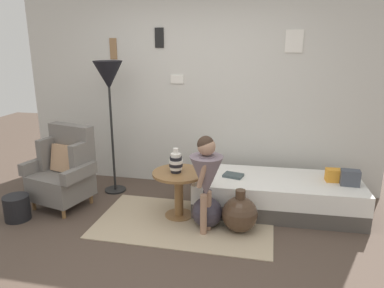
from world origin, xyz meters
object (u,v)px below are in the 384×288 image
at_px(vase_striped, 176,162).
at_px(floor_lamp, 109,81).
at_px(armchair, 64,170).
at_px(person_child, 206,173).
at_px(side_table, 179,185).
at_px(book_on_daybed, 233,175).
at_px(demijohn_near, 207,212).
at_px(magazine_basket, 17,208).
at_px(daybed, 276,195).
at_px(demijohn_far, 240,214).

bearing_deg(vase_striped, floor_lamp, 151.23).
xyz_separation_m(armchair, person_child, (1.78, -0.31, 0.22)).
height_order(side_table, book_on_daybed, side_table).
distance_m(side_table, floor_lamp, 1.57).
distance_m(armchair, book_on_daybed, 2.02).
xyz_separation_m(floor_lamp, demijohn_near, (1.37, -0.70, -1.29)).
bearing_deg(floor_lamp, magazine_basket, -126.39).
distance_m(armchair, vase_striped, 1.41).
relative_size(armchair, floor_lamp, 0.57).
xyz_separation_m(armchair, book_on_daybed, (2.00, 0.33, -0.02)).
xyz_separation_m(vase_striped, demijohn_near, (0.38, -0.15, -0.48)).
relative_size(book_on_daybed, magazine_basket, 0.79).
relative_size(person_child, magazine_basket, 3.73).
height_order(floor_lamp, person_child, floor_lamp).
bearing_deg(person_child, armchair, 170.12).
xyz_separation_m(armchair, daybed, (2.50, 0.37, -0.24)).
bearing_deg(demijohn_near, book_on_daybed, 66.57).
relative_size(daybed, side_table, 3.29).
distance_m(side_table, vase_striped, 0.27).
bearing_deg(armchair, vase_striped, -1.20).
xyz_separation_m(person_child, book_on_daybed, (0.21, 0.64, -0.24)).
distance_m(side_table, demijohn_near, 0.45).
xyz_separation_m(person_child, magazine_basket, (-2.11, -0.17, -0.52)).
bearing_deg(daybed, demijohn_near, -142.85).
height_order(side_table, vase_striped, vase_striped).
bearing_deg(vase_striped, demijohn_far, -13.31).
distance_m(daybed, person_child, 1.09).
relative_size(vase_striped, magazine_basket, 0.99).
xyz_separation_m(armchair, demijohn_far, (2.13, -0.20, -0.25)).
bearing_deg(person_child, vase_striped, 144.09).
relative_size(floor_lamp, book_on_daybed, 7.74).
bearing_deg(floor_lamp, demijohn_far, -22.61).
bearing_deg(vase_striped, side_table, 28.36).
distance_m(side_table, magazine_basket, 1.83).
distance_m(daybed, book_on_daybed, 0.56).
relative_size(armchair, demijohn_near, 2.33).
bearing_deg(book_on_daybed, daybed, 5.05).
distance_m(vase_striped, demijohn_near, 0.63).
distance_m(daybed, demijohn_near, 0.92).
bearing_deg(vase_striped, demijohn_near, -21.81).
xyz_separation_m(vase_striped, book_on_daybed, (0.60, 0.36, -0.24)).
distance_m(person_child, demijohn_far, 0.59).
height_order(person_child, demijohn_near, person_child).
bearing_deg(demijohn_far, side_table, 165.13).
xyz_separation_m(side_table, vase_striped, (-0.03, -0.01, 0.26)).
bearing_deg(magazine_basket, person_child, 4.58).
relative_size(daybed, floor_lamp, 1.13).
height_order(armchair, daybed, armchair).
distance_m(armchair, floor_lamp, 1.21).
distance_m(armchair, demijohn_far, 2.15).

